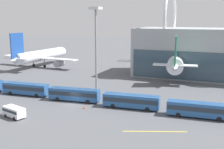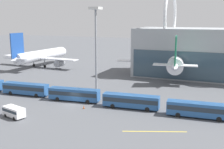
# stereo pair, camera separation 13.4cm
# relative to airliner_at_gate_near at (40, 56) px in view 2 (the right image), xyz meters

# --- Properties ---
(ground_plane) EXTENTS (440.00, 440.00, 0.00)m
(ground_plane) POSITION_rel_airliner_at_gate_near_xyz_m (38.93, -39.94, -4.61)
(ground_plane) COLOR #515459
(airliner_at_gate_near) EXTENTS (36.12, 33.57, 14.49)m
(airliner_at_gate_near) POSITION_rel_airliner_at_gate_near_xyz_m (0.00, 0.00, 0.00)
(airliner_at_gate_near) COLOR silver
(airliner_at_gate_near) RESTS_ON ground_plane
(airliner_at_gate_far) EXTENTS (41.43, 39.85, 14.74)m
(airliner_at_gate_far) POSITION_rel_airliner_at_gate_near_xyz_m (55.15, 3.21, 0.95)
(airliner_at_gate_far) COLOR white
(airliner_at_gate_far) RESTS_ON ground_plane
(shuttle_bus_1) EXTENTS (12.75, 3.54, 3.13)m
(shuttle_bus_1) POSITION_rel_airliner_at_gate_near_xyz_m (23.37, -37.52, -2.77)
(shuttle_bus_1) COLOR #285693
(shuttle_bus_1) RESTS_ON ground_plane
(shuttle_bus_2) EXTENTS (12.79, 3.94, 3.13)m
(shuttle_bus_2) POSITION_rel_airliner_at_gate_near_xyz_m (37.89, -37.50, -2.77)
(shuttle_bus_2) COLOR #285693
(shuttle_bus_2) RESTS_ON ground_plane
(shuttle_bus_3) EXTENTS (12.76, 3.63, 3.13)m
(shuttle_bus_3) POSITION_rel_airliner_at_gate_near_xyz_m (52.40, -37.55, -2.77)
(shuttle_bus_3) COLOR #285693
(shuttle_bus_3) RESTS_ON ground_plane
(shuttle_bus_4) EXTENTS (12.73, 3.44, 3.13)m
(shuttle_bus_4) POSITION_rel_airliner_at_gate_near_xyz_m (66.92, -37.98, -2.77)
(shuttle_bus_4) COLOR #285693
(shuttle_bus_4) RESTS_ON ground_plane
(service_van_foreground) EXTENTS (5.43, 3.34, 2.17)m
(service_van_foreground) POSITION_rel_airliner_at_gate_near_xyz_m (32.41, -52.17, -3.32)
(service_van_foreground) COLOR silver
(service_van_foreground) RESTS_ON ground_plane
(floodlight_mast) EXTENTS (2.81, 2.81, 22.66)m
(floodlight_mast) POSITION_rel_airliner_at_gate_near_xyz_m (39.13, -27.63, 11.78)
(floodlight_mast) COLOR gray
(floodlight_mast) RESTS_ON ground_plane
(lane_stripe_3) EXTENTS (10.76, 4.34, 0.01)m
(lane_stripe_3) POSITION_rel_airliner_at_gate_near_xyz_m (60.54, -48.39, -4.61)
(lane_stripe_3) COLOR yellow
(lane_stripe_3) RESTS_ON ground_plane
(traffic_cone_2) EXTENTS (0.45, 0.45, 0.81)m
(traffic_cone_2) POSITION_rel_airliner_at_gate_near_xyz_m (42.82, -41.85, -4.21)
(traffic_cone_2) COLOR black
(traffic_cone_2) RESTS_ON ground_plane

